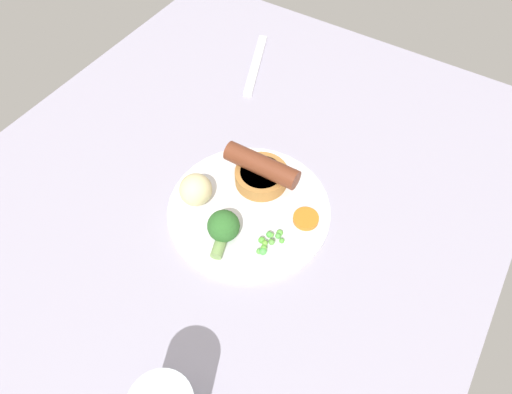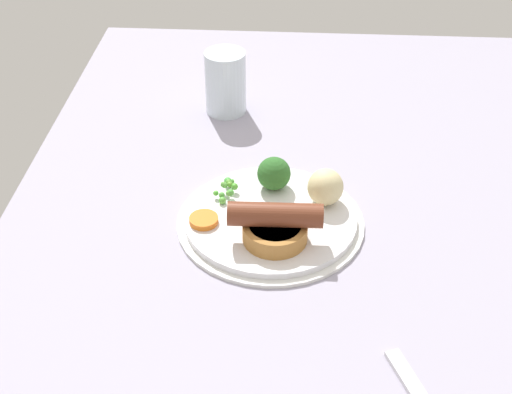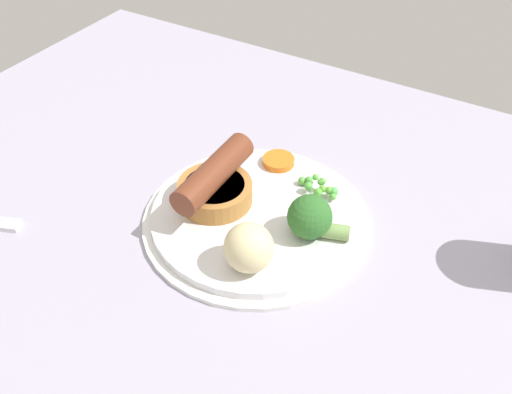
{
  "view_description": "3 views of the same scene",
  "coord_description": "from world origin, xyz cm",
  "px_view_note": "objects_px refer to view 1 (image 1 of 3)",
  "views": [
    {
      "loc": [
        -26.71,
        -25.91,
        59.08
      ],
      "look_at": [
        6.3,
        -5.37,
        5.95
      ],
      "focal_mm": 32.0,
      "sensor_mm": 36.0,
      "label": 1
    },
    {
      "loc": [
        77.43,
        -1.93,
        60.96
      ],
      "look_at": [
        4.44,
        -6.56,
        6.42
      ],
      "focal_mm": 50.0,
      "sensor_mm": 36.0,
      "label": 2
    },
    {
      "loc": [
        -16.96,
        33.52,
        44.96
      ],
      "look_at": [
        5.8,
        -4.96,
        6.04
      ],
      "focal_mm": 40.0,
      "sensor_mm": 36.0,
      "label": 3
    }
  ],
  "objects_px": {
    "pea_pile": "(269,241)",
    "potato_chunk_1": "(196,190)",
    "broccoli_floret_near": "(223,228)",
    "fork": "(256,64)",
    "dinner_plate": "(249,208)",
    "carrot_slice_2": "(306,219)",
    "sausage_pudding": "(261,172)"
  },
  "relations": [
    {
      "from": "broccoli_floret_near",
      "to": "carrot_slice_2",
      "type": "relative_size",
      "value": 1.73
    },
    {
      "from": "pea_pile",
      "to": "broccoli_floret_near",
      "type": "relative_size",
      "value": 0.78
    },
    {
      "from": "dinner_plate",
      "to": "fork",
      "type": "relative_size",
      "value": 1.35
    },
    {
      "from": "sausage_pudding",
      "to": "carrot_slice_2",
      "type": "relative_size",
      "value": 3.11
    },
    {
      "from": "potato_chunk_1",
      "to": "fork",
      "type": "height_order",
      "value": "potato_chunk_1"
    },
    {
      "from": "pea_pile",
      "to": "carrot_slice_2",
      "type": "height_order",
      "value": "pea_pile"
    },
    {
      "from": "broccoli_floret_near",
      "to": "carrot_slice_2",
      "type": "height_order",
      "value": "broccoli_floret_near"
    },
    {
      "from": "pea_pile",
      "to": "potato_chunk_1",
      "type": "bearing_deg",
      "value": 85.58
    },
    {
      "from": "sausage_pudding",
      "to": "potato_chunk_1",
      "type": "relative_size",
      "value": 2.36
    },
    {
      "from": "carrot_slice_2",
      "to": "broccoli_floret_near",
      "type": "bearing_deg",
      "value": 134.57
    },
    {
      "from": "dinner_plate",
      "to": "potato_chunk_1",
      "type": "xyz_separation_m",
      "value": [
        -0.03,
        0.07,
        0.03
      ]
    },
    {
      "from": "pea_pile",
      "to": "fork",
      "type": "xyz_separation_m",
      "value": [
        0.34,
        0.23,
        -0.02
      ]
    },
    {
      "from": "dinner_plate",
      "to": "sausage_pudding",
      "type": "distance_m",
      "value": 0.06
    },
    {
      "from": "sausage_pudding",
      "to": "fork",
      "type": "distance_m",
      "value": 0.3
    },
    {
      "from": "sausage_pudding",
      "to": "pea_pile",
      "type": "height_order",
      "value": "sausage_pudding"
    },
    {
      "from": "broccoli_floret_near",
      "to": "potato_chunk_1",
      "type": "distance_m",
      "value": 0.08
    },
    {
      "from": "carrot_slice_2",
      "to": "fork",
      "type": "bearing_deg",
      "value": 42.97
    },
    {
      "from": "broccoli_floret_near",
      "to": "sausage_pudding",
      "type": "bearing_deg",
      "value": -14.48
    },
    {
      "from": "pea_pile",
      "to": "potato_chunk_1",
      "type": "relative_size",
      "value": 1.02
    },
    {
      "from": "broccoli_floret_near",
      "to": "pea_pile",
      "type": "bearing_deg",
      "value": -89.08
    },
    {
      "from": "broccoli_floret_near",
      "to": "fork",
      "type": "relative_size",
      "value": 0.35
    },
    {
      "from": "sausage_pudding",
      "to": "broccoli_floret_near",
      "type": "height_order",
      "value": "sausage_pudding"
    },
    {
      "from": "carrot_slice_2",
      "to": "fork",
      "type": "distance_m",
      "value": 0.37
    },
    {
      "from": "broccoli_floret_near",
      "to": "fork",
      "type": "xyz_separation_m",
      "value": [
        0.36,
        0.17,
        -0.03
      ]
    },
    {
      "from": "sausage_pudding",
      "to": "fork",
      "type": "height_order",
      "value": "sausage_pudding"
    },
    {
      "from": "pea_pile",
      "to": "broccoli_floret_near",
      "type": "bearing_deg",
      "value": 108.85
    },
    {
      "from": "dinner_plate",
      "to": "broccoli_floret_near",
      "type": "distance_m",
      "value": 0.07
    },
    {
      "from": "dinner_plate",
      "to": "broccoli_floret_near",
      "type": "relative_size",
      "value": 3.79
    },
    {
      "from": "fork",
      "to": "potato_chunk_1",
      "type": "bearing_deg",
      "value": 175.19
    },
    {
      "from": "pea_pile",
      "to": "fork",
      "type": "height_order",
      "value": "pea_pile"
    },
    {
      "from": "pea_pile",
      "to": "carrot_slice_2",
      "type": "xyz_separation_m",
      "value": [
        0.06,
        -0.02,
        -0.01
      ]
    },
    {
      "from": "dinner_plate",
      "to": "potato_chunk_1",
      "type": "height_order",
      "value": "potato_chunk_1"
    }
  ]
}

